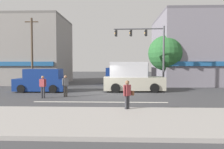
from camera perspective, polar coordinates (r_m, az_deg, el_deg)
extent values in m
plane|color=#3D3D3F|center=(18.15, -2.08, -5.34)|extent=(120.00, 120.00, 0.00)
cube|color=silver|center=(14.70, -3.08, -7.20)|extent=(9.00, 0.24, 0.01)
cube|color=#9E9993|center=(9.83, -5.77, -11.70)|extent=(40.00, 5.00, 0.16)
cube|color=gray|center=(32.23, -23.03, 5.41)|extent=(12.63, 8.51, 8.41)
cube|color=#1E5184|center=(28.31, -26.72, 2.51)|extent=(12.00, 0.24, 0.50)
cube|color=#635F5B|center=(32.75, -23.17, 13.04)|extent=(12.63, 8.51, 0.30)
cube|color=slate|center=(31.56, 20.87, 5.70)|extent=(10.02, 11.46, 8.62)
cube|color=#1E5184|center=(26.06, 24.93, 2.56)|extent=(9.52, 0.24, 0.50)
cube|color=#57545B|center=(32.13, 21.00, 13.67)|extent=(10.02, 11.46, 0.30)
cylinder|color=#4C3823|center=(25.87, 13.78, -0.47)|extent=(0.32, 0.32, 2.31)
sphere|color=#28602D|center=(25.87, 13.84, 5.43)|extent=(4.02, 4.02, 4.02)
cylinder|color=brown|center=(24.69, -20.16, 5.22)|extent=(0.22, 0.22, 7.41)
cube|color=#473828|center=(25.07, -20.28, 12.79)|extent=(1.40, 0.12, 0.10)
cylinder|color=#47474C|center=(21.60, 13.33, 4.11)|extent=(0.18, 0.18, 6.20)
cylinder|color=#47474C|center=(21.62, 6.98, 11.75)|extent=(4.80, 0.31, 0.12)
cube|color=black|center=(21.61, 8.91, 10.67)|extent=(0.21, 0.25, 0.60)
sphere|color=black|center=(21.63, 8.59, 11.15)|extent=(0.12, 0.12, 0.12)
sphere|color=orange|center=(21.60, 8.59, 10.67)|extent=(0.12, 0.12, 0.12)
sphere|color=black|center=(21.57, 8.59, 10.20)|extent=(0.12, 0.12, 0.12)
cube|color=black|center=(21.55, 5.03, 10.71)|extent=(0.21, 0.25, 0.60)
sphere|color=black|center=(21.57, 4.70, 11.19)|extent=(0.12, 0.12, 0.12)
sphere|color=orange|center=(21.54, 4.70, 10.71)|extent=(0.12, 0.12, 0.12)
sphere|color=black|center=(21.52, 4.70, 10.24)|extent=(0.12, 0.12, 0.12)
cube|color=black|center=(21.58, 1.13, 10.71)|extent=(0.21, 0.25, 0.60)
sphere|color=black|center=(21.61, 0.81, 11.18)|extent=(0.12, 0.12, 0.12)
sphere|color=orange|center=(21.59, 0.81, 10.71)|extent=(0.12, 0.12, 0.12)
sphere|color=black|center=(21.56, 0.81, 10.23)|extent=(0.12, 0.12, 0.12)
cube|color=#B7B29E|center=(20.48, 5.71, -2.33)|extent=(5.69, 2.28, 1.20)
cube|color=silver|center=(20.35, 4.19, 1.31)|extent=(3.49, 2.07, 1.40)
cube|color=#475666|center=(20.57, 8.97, 1.30)|extent=(0.15, 1.75, 1.19)
cylinder|color=black|center=(21.75, 9.96, -2.94)|extent=(0.85, 0.28, 0.84)
cylinder|color=black|center=(19.80, 11.04, -3.50)|extent=(0.85, 0.28, 0.84)
cylinder|color=black|center=(21.38, 0.77, -3.00)|extent=(0.85, 0.28, 0.84)
cylinder|color=black|center=(19.39, 0.93, -3.57)|extent=(0.85, 0.28, 0.84)
cube|color=navy|center=(27.91, 0.40, -1.19)|extent=(1.88, 4.62, 1.10)
cube|color=navy|center=(27.56, 0.39, 0.85)|extent=(1.83, 3.22, 0.90)
cube|color=#475666|center=(29.18, 0.46, 0.94)|extent=(1.66, 0.07, 0.76)
cylinder|color=black|center=(29.39, -1.33, -1.59)|extent=(0.21, 0.72, 0.72)
cylinder|color=black|center=(29.35, 2.26, -1.60)|extent=(0.21, 0.72, 0.72)
cylinder|color=black|center=(26.55, -1.65, -2.04)|extent=(0.21, 0.72, 0.72)
cylinder|color=black|center=(26.51, 2.33, -2.05)|extent=(0.21, 0.72, 0.72)
cube|color=navy|center=(21.28, -18.15, -2.50)|extent=(4.62, 1.88, 1.10)
cube|color=navy|center=(21.11, -17.42, 0.19)|extent=(3.22, 1.83, 0.90)
cube|color=#475666|center=(21.70, -21.47, 0.19)|extent=(0.07, 1.66, 0.76)
cylinder|color=black|center=(20.99, -22.66, -3.47)|extent=(0.72, 0.21, 0.72)
cylinder|color=black|center=(22.67, -20.75, -3.00)|extent=(0.72, 0.21, 0.72)
cylinder|color=black|center=(19.99, -15.17, -3.65)|extent=(0.72, 0.21, 0.72)
cylinder|color=black|center=(21.75, -13.77, -3.14)|extent=(0.72, 0.21, 0.72)
cylinder|color=#333338|center=(11.62, 3.70, -7.69)|extent=(0.14, 0.14, 0.86)
cylinder|color=#333338|center=(11.75, 4.26, -7.57)|extent=(0.14, 0.14, 0.86)
cube|color=maroon|center=(11.58, 3.99, -4.12)|extent=(0.40, 0.42, 0.58)
sphere|color=brown|center=(11.54, 4.00, -2.10)|extent=(0.22, 0.22, 0.22)
cylinder|color=maroon|center=(11.40, 3.22, -4.23)|extent=(0.09, 0.09, 0.56)
cylinder|color=maroon|center=(11.76, 4.74, -4.02)|extent=(0.09, 0.09, 0.56)
cube|color=brown|center=(11.82, 5.13, -4.84)|extent=(0.29, 0.28, 0.24)
cylinder|color=#4C4742|center=(17.49, -11.79, -4.27)|extent=(0.14, 0.14, 0.86)
cylinder|color=#4C4742|center=(17.40, -12.29, -4.31)|extent=(0.14, 0.14, 0.86)
cube|color=slate|center=(17.37, -12.06, -1.93)|extent=(0.41, 0.41, 0.58)
sphere|color=#9E7051|center=(17.35, -12.08, -0.58)|extent=(0.22, 0.22, 0.22)
cylinder|color=slate|center=(17.50, -11.40, -1.89)|extent=(0.09, 0.09, 0.56)
cylinder|color=slate|center=(17.25, -12.74, -1.97)|extent=(0.09, 0.09, 0.56)
cylinder|color=#333338|center=(17.15, -17.86, -4.47)|extent=(0.14, 0.14, 0.86)
cylinder|color=#333338|center=(17.06, -17.34, -4.51)|extent=(0.14, 0.14, 0.86)
cube|color=maroon|center=(17.03, -17.63, -2.09)|extent=(0.40, 0.29, 0.58)
sphere|color=#9E7051|center=(17.01, -17.65, -0.71)|extent=(0.22, 0.22, 0.22)
cylinder|color=maroon|center=(17.16, -18.31, -2.06)|extent=(0.09, 0.09, 0.56)
cylinder|color=maroon|center=(16.91, -16.94, -2.11)|extent=(0.09, 0.09, 0.56)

